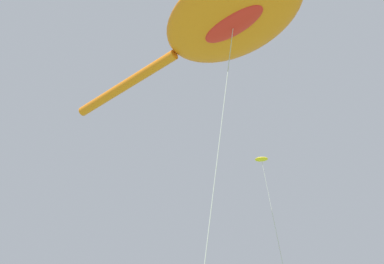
{
  "coord_description": "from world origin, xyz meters",
  "views": [
    {
      "loc": [
        -10.22,
        4.13,
        1.38
      ],
      "look_at": [
        -1.55,
        10.8,
        10.15
      ],
      "focal_mm": 40.33,
      "sensor_mm": 36.0,
      "label": 1
    }
  ],
  "objects": [
    {
      "name": "big_show_kite",
      "position": [
        -2.19,
        8.74,
        13.75
      ],
      "size": [
        3.58,
        10.38,
        14.32
      ],
      "rotation": [
        0.0,
        0.0,
        -1.58
      ],
      "color": "orange",
      "rests_on": "ground"
    },
    {
      "name": "small_kite_tiny_distant",
      "position": [
        2.75,
        10.52,
        10.54
      ],
      "size": [
        2.32,
        0.61,
        11.34
      ],
      "rotation": [
        0.0,
        0.0,
        -1.03
      ],
      "color": "yellow",
      "rests_on": "ground"
    }
  ]
}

